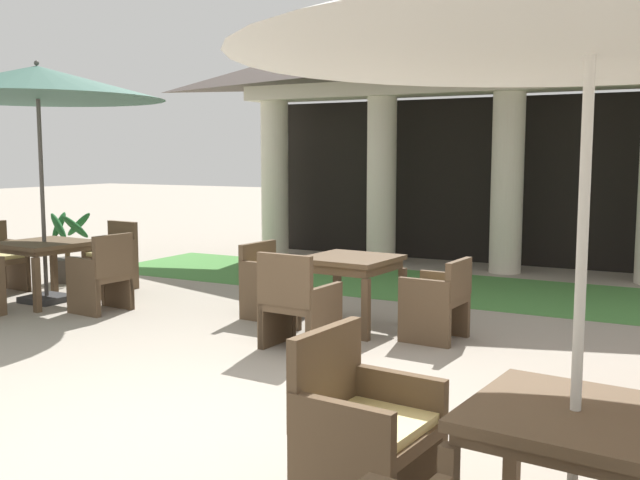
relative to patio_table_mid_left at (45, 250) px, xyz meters
name	(u,v)px	position (x,y,z in m)	size (l,w,h in m)	color
ground_plane	(202,440)	(4.34, -2.61, -0.64)	(60.00, 60.00, 0.00)	#9E9384
background_pavilion	(512,62)	(4.34, 4.96, 2.50)	(9.39, 2.88, 4.13)	beige
lawn_strip	(472,290)	(4.34, 3.21, -0.64)	(11.19, 2.35, 0.01)	#47843D
patio_table_mid_left	(45,250)	(0.00, 0.00, 0.00)	(1.04, 1.04, 0.74)	brown
patio_umbrella_mid_left	(37,84)	(0.00, 0.00, 1.97)	(2.97, 2.97, 2.88)	#2D2D2D
patio_chair_mid_left_east	(103,277)	(1.03, -0.09, -0.24)	(0.56, 0.59, 0.90)	brown
patio_chair_mid_left_north	(112,258)	(0.09, 1.02, -0.23)	(0.59, 0.55, 0.89)	brown
patio_table_mid_right	(351,267)	(3.84, 0.56, -0.01)	(0.92, 0.92, 0.74)	brown
patio_chair_mid_right_west	(274,281)	(2.87, 0.62, -0.24)	(0.60, 0.67, 0.81)	brown
patio_chair_mid_right_east	(438,301)	(4.81, 0.49, -0.25)	(0.56, 0.58, 0.80)	brown
patio_chair_mid_right_south	(298,306)	(3.78, -0.42, -0.24)	(0.63, 0.59, 0.90)	brown
patio_table_far_back	(574,434)	(6.65, -3.07, -0.01)	(0.92, 0.92, 0.73)	brown
patio_umbrella_far_back	(593,0)	(6.65, -3.07, 1.74)	(2.87, 2.87, 2.68)	#2D2D2D
patio_chair_far_back_west	(363,432)	(5.63, -2.98, -0.22)	(0.62, 0.67, 0.92)	brown
potted_palm_left_edge	(68,260)	(-0.85, 1.14, -0.33)	(0.53, 0.54, 1.00)	#47423D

